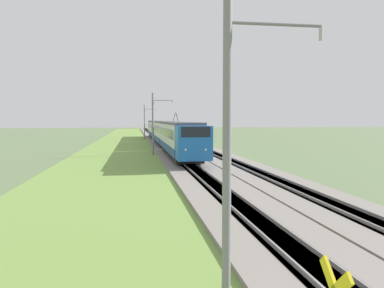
% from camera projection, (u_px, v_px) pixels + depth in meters
% --- Properties ---
extents(ballast_main, '(240.00, 4.40, 0.30)m').
position_uv_depth(ballast_main, '(169.00, 149.00, 53.56)').
color(ballast_main, gray).
rests_on(ballast_main, ground).
extents(ballast_adjacent, '(240.00, 4.40, 0.30)m').
position_uv_depth(ballast_adjacent, '(200.00, 149.00, 54.25)').
color(ballast_adjacent, gray).
rests_on(ballast_adjacent, ground).
extents(track_main, '(240.00, 1.57, 0.45)m').
position_uv_depth(track_main, '(169.00, 149.00, 53.56)').
color(track_main, '#4C4238').
rests_on(track_main, ground).
extents(track_adjacent, '(240.00, 1.57, 0.45)m').
position_uv_depth(track_adjacent, '(200.00, 149.00, 54.25)').
color(track_adjacent, '#4C4238').
rests_on(track_adjacent, ground).
extents(grass_verge, '(240.00, 11.13, 0.12)m').
position_uv_depth(grass_verge, '(121.00, 150.00, 52.53)').
color(grass_verge, olive).
rests_on(grass_verge, ground).
extents(passenger_train, '(65.39, 3.01, 5.21)m').
position_uv_depth(passenger_train, '(164.00, 131.00, 62.68)').
color(passenger_train, blue).
rests_on(passenger_train, ground).
extents(catenary_mast_near, '(0.22, 2.56, 7.63)m').
position_uv_depth(catenary_mast_near, '(230.00, 138.00, 9.17)').
color(catenary_mast_near, slate).
rests_on(catenary_mast_near, ground).
extents(catenary_mast_mid, '(0.22, 2.56, 7.60)m').
position_uv_depth(catenary_mast_mid, '(153.00, 123.00, 45.08)').
color(catenary_mast_mid, slate).
rests_on(catenary_mast_mid, ground).
extents(catenary_mast_far, '(0.22, 2.56, 7.53)m').
position_uv_depth(catenary_mast_far, '(145.00, 122.00, 80.99)').
color(catenary_mast_far, slate).
rests_on(catenary_mast_far, ground).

